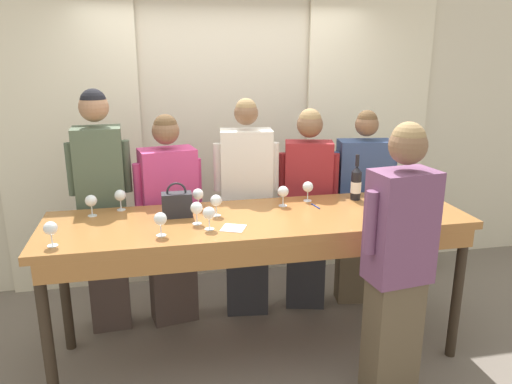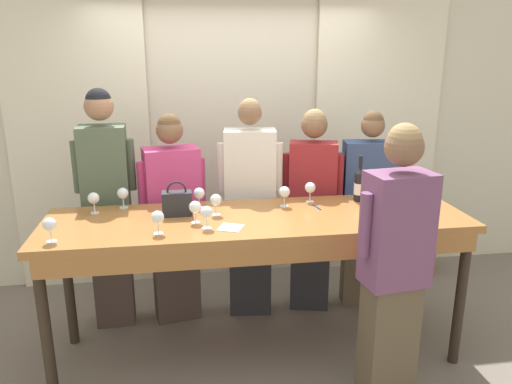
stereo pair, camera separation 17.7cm
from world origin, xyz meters
name	(u,v)px [view 2 (the right image)]	position (x,y,z in m)	size (l,w,h in m)	color
ground_plane	(258,351)	(0.00, 0.00, 0.00)	(18.00, 18.00, 0.00)	#70665B
wall_back	(234,131)	(0.00, 1.42, 1.40)	(12.00, 0.06, 2.80)	beige
curtain_panel_left	(80,142)	(-1.37, 1.36, 1.34)	(1.21, 0.03, 2.69)	#EFE5C6
curtain_panel_right	(377,134)	(1.37, 1.36, 1.34)	(1.21, 0.03, 2.69)	#EFE5C6
tasting_bar	(258,232)	(0.00, -0.03, 0.94)	(2.85, 0.81, 1.04)	#9E6633
wine_bottle	(359,185)	(0.80, 0.24, 1.17)	(0.08, 0.08, 0.34)	black
handbag	(177,203)	(-0.54, 0.12, 1.13)	(0.20, 0.11, 0.24)	#232328
wine_glass_front_left	(206,213)	(-0.35, -0.18, 1.15)	(0.08, 0.08, 0.15)	white
wine_glass_front_mid	(199,194)	(-0.38, 0.25, 1.15)	(0.08, 0.08, 0.15)	white
wine_glass_front_right	(310,188)	(0.43, 0.28, 1.15)	(0.08, 0.08, 0.15)	white
wine_glass_center_left	(158,218)	(-0.65, -0.23, 1.15)	(0.08, 0.08, 0.15)	white
wine_glass_center_mid	(216,200)	(-0.28, 0.08, 1.15)	(0.08, 0.08, 0.15)	white
wine_glass_center_right	(284,193)	(0.22, 0.20, 1.14)	(0.08, 0.08, 0.15)	white
wine_glass_back_left	(123,194)	(-0.91, 0.34, 1.15)	(0.08, 0.08, 0.15)	white
wine_glass_back_mid	(50,225)	(-1.27, -0.26, 1.15)	(0.08, 0.08, 0.15)	white
wine_glass_back_right	(195,208)	(-0.42, -0.06, 1.14)	(0.08, 0.08, 0.15)	white
wine_glass_near_host	(94,199)	(-1.10, 0.25, 1.14)	(0.08, 0.08, 0.15)	white
napkin	(231,228)	(-0.20, -0.19, 1.04)	(0.19, 0.19, 0.00)	white
pen	(317,207)	(0.45, 0.13, 1.05)	(0.03, 0.12, 0.01)	#193399
guest_olive_jacket	(108,207)	(-1.07, 0.60, 0.97)	(0.46, 0.28, 1.86)	#473833
guest_pink_top	(174,219)	(-0.57, 0.60, 0.85)	(0.53, 0.32, 1.67)	#473833
guest_cream_sweater	(250,208)	(0.03, 0.60, 0.91)	(0.51, 0.28, 1.78)	#28282D
guest_striped_shirt	(312,208)	(0.54, 0.60, 0.89)	(0.49, 0.30, 1.69)	#28282D
guest_navy_coat	(367,209)	(1.02, 0.60, 0.85)	(0.55, 0.28, 1.66)	brown
host_pouring	(394,268)	(0.69, -0.67, 0.92)	(0.47, 0.28, 1.76)	brown
potted_plant	(424,242)	(1.81, 1.09, 0.32)	(0.28, 0.28, 0.62)	#935B3D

